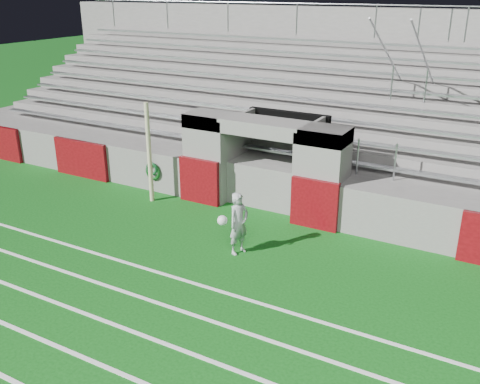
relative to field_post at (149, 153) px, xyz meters
The scene contains 5 objects.
ground 4.20m from the field_post, 37.12° to the right, with size 90.00×90.00×0.00m, color #0C4C11.
field_post is the anchor object (origin of this frame).
stadium_structure 6.42m from the field_post, 60.75° to the left, with size 26.00×8.48×5.42m.
goalkeeper_with_ball 4.28m from the field_post, 23.03° to the right, with size 0.68×0.69×1.53m.
hose_coil 1.03m from the field_post, 123.36° to the left, with size 0.54×0.14×0.60m.
Camera 1 is at (6.38, -9.32, 6.07)m, focal length 40.00 mm.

